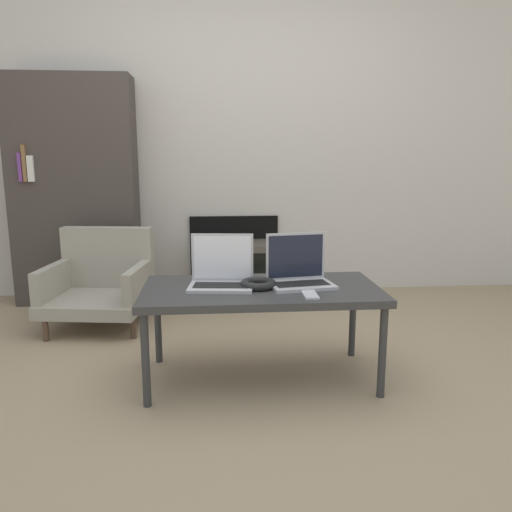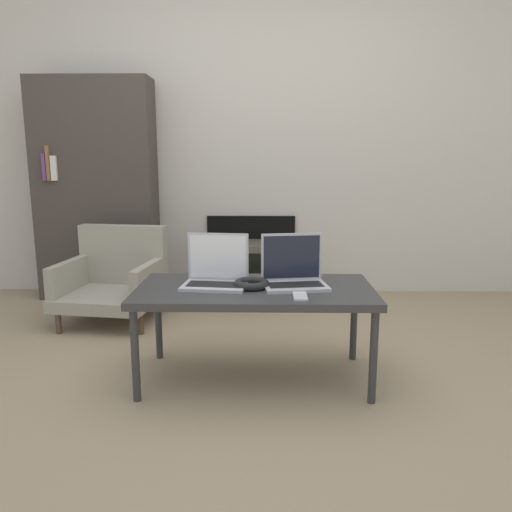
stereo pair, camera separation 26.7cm
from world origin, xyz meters
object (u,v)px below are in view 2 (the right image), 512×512
phone (300,296)px  laptop_left (216,273)px  laptop_right (294,274)px  armchair (115,277)px  tv (250,270)px  headphones (252,284)px

phone → laptop_left: bearing=153.7°
laptop_right → armchair: 1.49m
armchair → phone: bearing=-35.6°
laptop_left → armchair: 1.23m
laptop_right → armchair: size_ratio=0.48×
laptop_right → phone: size_ratio=2.43×
laptop_right → tv: 1.48m
armchair → tv: bearing=37.3°
laptop_right → tv: bearing=91.3°
headphones → phone: bearing=-35.4°
laptop_right → tv: size_ratio=0.57×
laptop_left → phone: size_ratio=2.38×
tv → armchair: (-0.90, -0.51, 0.07)m
laptop_left → laptop_right: (0.38, -0.00, 0.00)m
phone → armchair: (-1.17, 1.11, -0.19)m
tv → armchair: size_ratio=0.84×
phone → tv: 1.66m
headphones → armchair: 1.36m
laptop_right → headphones: 0.21m
phone → armchair: armchair is taller
headphones → phone: size_ratio=1.26×
laptop_left → laptop_right: size_ratio=0.98×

